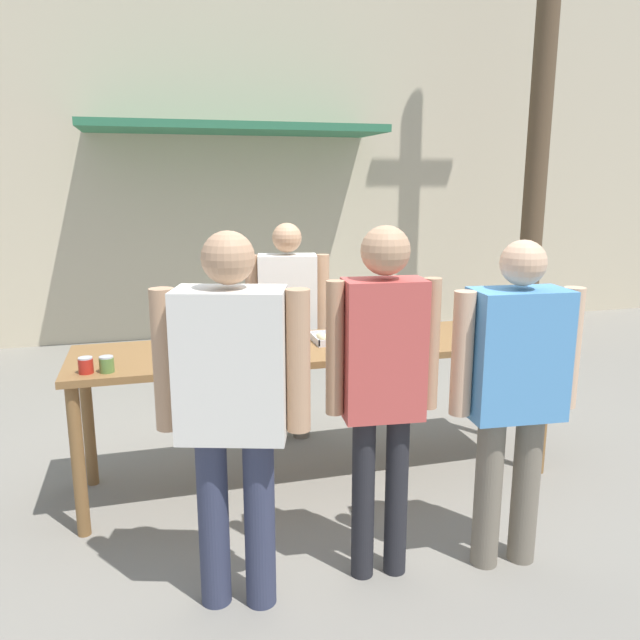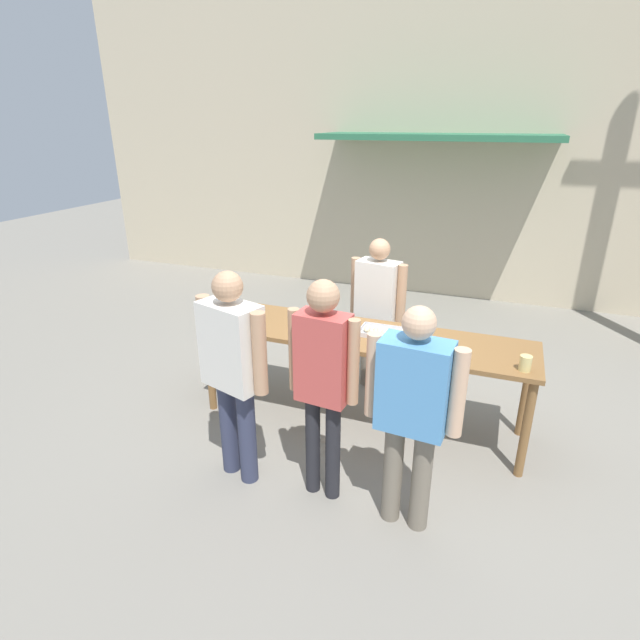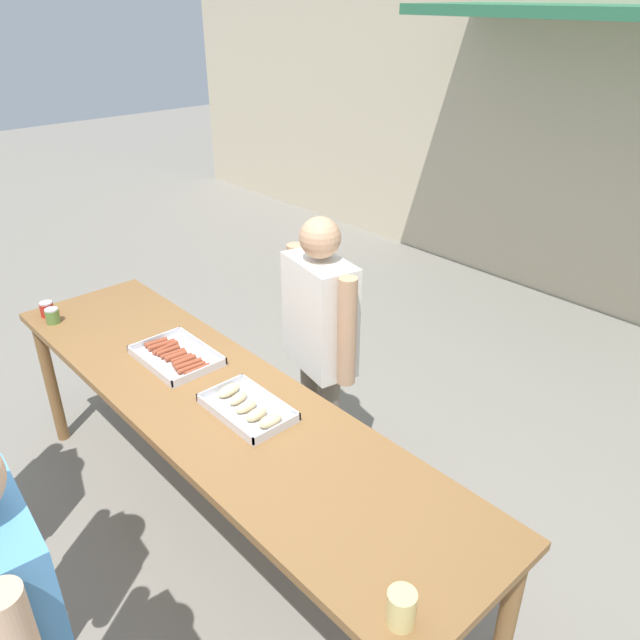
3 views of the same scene
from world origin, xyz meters
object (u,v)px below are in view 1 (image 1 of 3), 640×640
person_customer_with_cup (515,381)px  person_server_behind_table (288,314)px  utility_pole (544,65)px  condiment_jar_ketchup (107,364)px  person_customer_holding_hotdog (232,395)px  beer_cup (533,330)px  person_customer_waiting_in_line (383,373)px  food_tray_sausages (252,344)px  condiment_jar_mustard (86,365)px  food_tray_buns (346,337)px

person_customer_with_cup → person_server_behind_table: bearing=-64.1°
utility_pole → person_server_behind_table: bearing=-149.4°
condiment_jar_ketchup → person_customer_holding_hotdog: size_ratio=0.05×
beer_cup → person_customer_holding_hotdog: person_customer_holding_hotdog is taller
person_customer_with_cup → person_customer_waiting_in_line: 0.64m
food_tray_sausages → utility_pole: utility_pole is taller
condiment_jar_ketchup → person_customer_holding_hotdog: person_customer_holding_hotdog is taller
condiment_jar_mustard → utility_pole: utility_pole is taller
person_server_behind_table → person_customer_waiting_in_line: size_ratio=0.94×
food_tray_buns → person_customer_holding_hotdog: (-0.85, -1.11, 0.08)m
food_tray_buns → person_customer_with_cup: size_ratio=0.26×
person_server_behind_table → utility_pole: (3.21, 1.90, 2.11)m
food_tray_buns → condiment_jar_mustard: 1.54m
food_tray_buns → utility_pole: (2.97, 2.54, 2.14)m
food_tray_sausages → condiment_jar_ketchup: 0.86m
beer_cup → person_customer_with_cup: bearing=-127.9°
person_server_behind_table → person_customer_with_cup: bearing=-57.7°
condiment_jar_ketchup → person_customer_waiting_in_line: size_ratio=0.05×
utility_pole → condiment_jar_ketchup: bearing=-147.0°
beer_cup → person_customer_waiting_in_line: person_customer_waiting_in_line is taller
food_tray_buns → beer_cup: beer_cup is taller
condiment_jar_ketchup → person_server_behind_table: (1.17, 0.94, 0.01)m
food_tray_sausages → condiment_jar_ketchup: bearing=-159.5°
condiment_jar_ketchup → person_customer_with_cup: person_customer_with_cup is taller
beer_cup → person_customer_with_cup: size_ratio=0.07×
condiment_jar_ketchup → utility_pole: (4.38, 2.84, 2.12)m
utility_pole → food_tray_buns: bearing=-139.5°
food_tray_buns → beer_cup: (1.13, -0.29, 0.04)m
condiment_jar_mustard → condiment_jar_ketchup: size_ratio=1.00×
food_tray_buns → person_customer_with_cup: 1.24m
food_tray_sausages → person_customer_holding_hotdog: size_ratio=0.26×
condiment_jar_mustard → person_customer_waiting_in_line: (1.34, -0.78, 0.09)m
condiment_jar_ketchup → person_customer_holding_hotdog: 0.98m
condiment_jar_ketchup → beer_cup: 2.54m
condiment_jar_ketchup → person_customer_with_cup: 2.05m
condiment_jar_mustard → utility_pole: bearing=32.3°
food_tray_buns → utility_pole: utility_pole is taller
food_tray_buns → person_server_behind_table: bearing=110.0°
person_customer_with_cup → person_customer_waiting_in_line: person_customer_waiting_in_line is taller
person_customer_with_cup → food_tray_sausages: bearing=-42.6°
beer_cup → person_customer_holding_hotdog: 2.15m
person_server_behind_table → utility_pole: size_ratio=0.26×
food_tray_buns → utility_pole: size_ratio=0.07×
food_tray_sausages → person_server_behind_table: 0.74m
condiment_jar_mustard → utility_pole: (4.48, 2.83, 2.12)m
person_customer_waiting_in_line → person_server_behind_table: bearing=-82.4°
utility_pole → beer_cup: bearing=-123.1°
food_tray_sausages → food_tray_buns: food_tray_buns is taller
person_customer_holding_hotdog → person_customer_with_cup: size_ratio=1.04×
person_customer_waiting_in_line → food_tray_sausages: bearing=-62.8°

